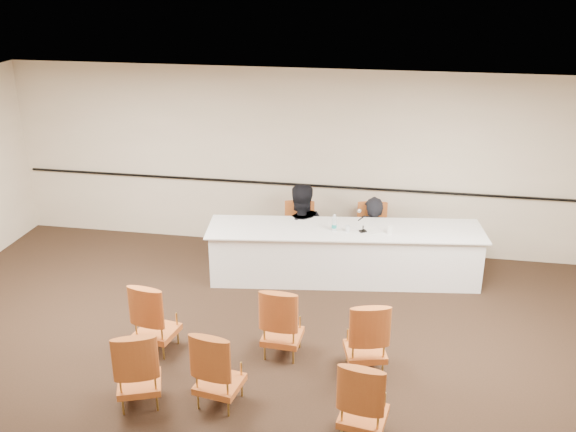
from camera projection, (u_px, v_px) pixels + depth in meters
The scene contains 20 objects.
floor at pixel (253, 386), 7.36m from camera, with size 10.00×10.00×0.00m, color black.
ceiling at pixel (246, 131), 6.25m from camera, with size 10.00×10.00×0.00m, color white.
wall_back at pixel (306, 161), 10.46m from camera, with size 10.00×0.04×3.00m, color beige.
wall_rail at pixel (306, 185), 10.57m from camera, with size 9.80×0.04×0.03m, color black.
panel_table at pixel (344, 254), 9.72m from camera, with size 4.11×0.94×0.82m, color white, non-canonical shape.
panelist_main at pixel (372, 245), 10.30m from camera, with size 0.60×0.40×1.66m, color black.
panelist_main_chair at pixel (372, 235), 10.23m from camera, with size 0.50×0.50×0.95m, color #B74D20, non-canonical shape.
panelist_second at pixel (299, 238), 10.31m from camera, with size 0.90×0.70×1.85m, color black.
panelist_second_chair at pixel (299, 233), 10.28m from camera, with size 0.50×0.50×0.95m, color #B74D20, non-canonical shape.
papers at pixel (374, 231), 9.48m from camera, with size 0.30×0.22×0.00m, color white.
microphone at pixel (363, 222), 9.39m from camera, with size 0.11×0.22×0.31m, color black, non-canonical shape.
water_bottle at pixel (334, 223), 9.45m from camera, with size 0.08×0.08×0.25m, color teal, non-canonical shape.
drinking_glass at pixel (348, 229), 9.43m from camera, with size 0.06×0.06×0.10m, color silver.
coffee_cup at pixel (390, 230), 9.35m from camera, with size 0.08×0.08×0.13m, color white.
aud_chair_front_left at pixel (156, 316), 7.90m from camera, with size 0.50×0.50×0.95m, color #B74D20, non-canonical shape.
aud_chair_front_mid at pixel (282, 320), 7.80m from camera, with size 0.50×0.50×0.95m, color #B74D20, non-canonical shape.
aud_chair_front_right at pixel (366, 335), 7.50m from camera, with size 0.50×0.50×0.95m, color #B74D20, non-canonical shape.
aud_chair_back_left at pixel (138, 366), 6.92m from camera, with size 0.50×0.50×0.95m, color #B74D20, non-canonical shape.
aud_chair_back_mid at pixel (219, 366), 6.92m from camera, with size 0.50×0.50×0.95m, color #B74D20, non-canonical shape.
aud_chair_back_right at pixel (364, 398), 6.42m from camera, with size 0.50×0.50×0.95m, color #B74D20, non-canonical shape.
Camera 1 is at (1.48, -5.94, 4.55)m, focal length 40.00 mm.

